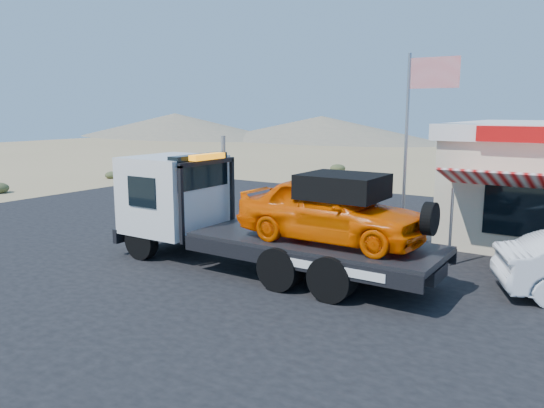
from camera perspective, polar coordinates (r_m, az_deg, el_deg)
name	(u,v)px	position (r m, az deg, el deg)	size (l,w,h in m)	color
ground	(196,258)	(15.96, -8.21, -5.80)	(120.00, 120.00, 0.00)	#988056
asphalt_lot	(304,246)	(17.19, 3.51, -4.53)	(32.00, 24.00, 0.02)	black
tow_truck	(259,210)	(14.33, -1.39, -0.69)	(9.26, 2.74, 3.09)	black
flagpole	(414,129)	(16.83, 15.04, 7.78)	(1.55, 0.10, 6.00)	#99999E
desert_scrub	(115,180)	(32.47, -16.50, 2.54)	(27.56, 33.19, 0.75)	#394022
distant_hills	(430,130)	(69.58, 16.68, 7.66)	(126.00, 48.00, 4.20)	#726B59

